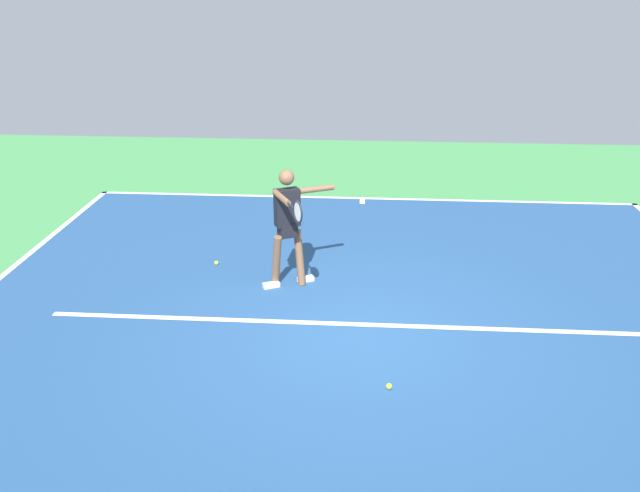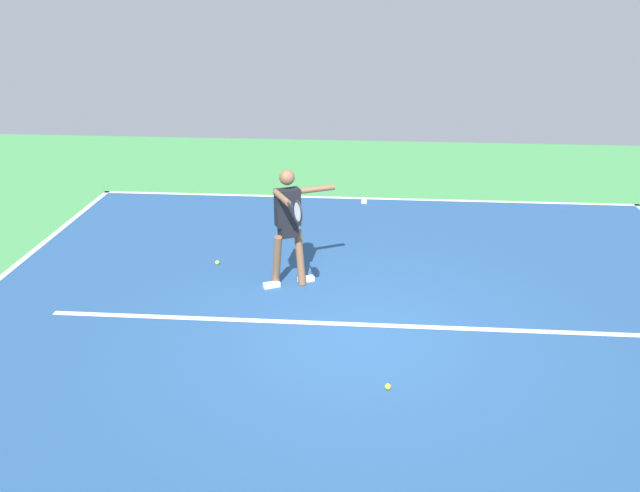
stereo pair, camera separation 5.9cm
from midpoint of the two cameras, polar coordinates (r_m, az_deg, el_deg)
name	(u,v)px [view 2 (the right image)]	position (r m, az deg, el deg)	size (l,w,h in m)	color
ground_plane	(356,335)	(8.47, 3.28, -7.54)	(21.06, 21.06, 0.00)	#428E4C
court_surface	(356,335)	(8.47, 3.28, -7.53)	(10.74, 11.11, 0.00)	navy
court_line_baseline_near	(364,198)	(13.53, 3.90, 4.07)	(10.74, 0.10, 0.01)	white
court_line_service	(357,324)	(8.70, 3.33, -6.66)	(8.06, 0.10, 0.01)	white
court_line_centre_mark	(364,201)	(13.34, 3.89, 3.80)	(0.10, 0.30, 0.01)	white
tennis_player	(289,221)	(9.37, -2.47, 2.14)	(1.01, 1.35, 1.73)	brown
tennis_ball_near_service_line	(217,263)	(10.52, -8.56, -1.40)	(0.07, 0.07, 0.07)	#C6E53D
tennis_ball_centre_court	(388,387)	(7.48, 6.01, -11.79)	(0.07, 0.07, 0.07)	yellow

